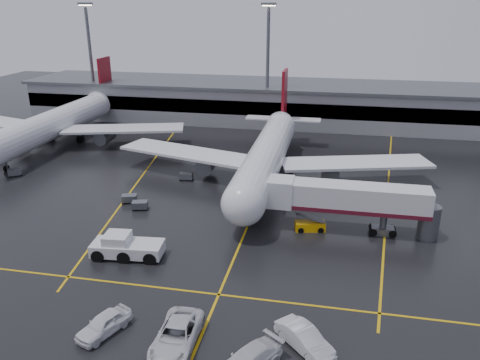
# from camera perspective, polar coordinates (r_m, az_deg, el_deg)

# --- Properties ---
(ground) EXTENTS (220.00, 220.00, 0.00)m
(ground) POSITION_cam_1_polar(r_m,az_deg,el_deg) (65.39, 2.07, -2.80)
(ground) COLOR black
(ground) RESTS_ON ground
(apron_line_centre) EXTENTS (0.25, 90.00, 0.02)m
(apron_line_centre) POSITION_cam_1_polar(r_m,az_deg,el_deg) (65.38, 2.07, -2.79)
(apron_line_centre) COLOR gold
(apron_line_centre) RESTS_ON ground
(apron_line_stop) EXTENTS (60.00, 0.25, 0.02)m
(apron_line_stop) POSITION_cam_1_polar(r_m,az_deg,el_deg) (46.40, -2.54, -13.44)
(apron_line_stop) COLOR gold
(apron_line_stop) RESTS_ON ground
(apron_line_left) EXTENTS (9.99, 69.35, 0.02)m
(apron_line_left) POSITION_cam_1_polar(r_m,az_deg,el_deg) (79.64, -11.05, 1.20)
(apron_line_left) COLOR gold
(apron_line_left) RESTS_ON ground
(apron_line_right) EXTENTS (7.57, 69.64, 0.02)m
(apron_line_right) POSITION_cam_1_polar(r_m,az_deg,el_deg) (74.43, 17.18, -0.76)
(apron_line_right) COLOR gold
(apron_line_right) RESTS_ON ground
(terminal) EXTENTS (122.00, 19.00, 8.60)m
(terminal) POSITION_cam_1_polar(r_m,az_deg,el_deg) (109.75, 6.28, 9.13)
(terminal) COLOR gray
(terminal) RESTS_ON ground
(light_mast_left) EXTENTS (3.00, 1.20, 25.45)m
(light_mast_left) POSITION_cam_1_polar(r_m,az_deg,el_deg) (115.57, -17.35, 14.03)
(light_mast_left) COLOR #595B60
(light_mast_left) RESTS_ON ground
(light_mast_mid) EXTENTS (3.00, 1.20, 25.45)m
(light_mast_mid) POSITION_cam_1_polar(r_m,az_deg,el_deg) (102.92, 3.32, 14.18)
(light_mast_mid) COLOR #595B60
(light_mast_mid) RESTS_ON ground
(main_airliner) EXTENTS (48.80, 45.60, 14.10)m
(main_airliner) POSITION_cam_1_polar(r_m,az_deg,el_deg) (72.92, 3.37, 3.22)
(main_airliner) COLOR silver
(main_airliner) RESTS_ON ground
(second_airliner) EXTENTS (48.80, 45.60, 14.10)m
(second_airliner) POSITION_cam_1_polar(r_m,az_deg,el_deg) (98.40, -20.67, 6.52)
(second_airliner) COLOR silver
(second_airliner) RESTS_ON ground
(jet_bridge) EXTENTS (19.90, 3.40, 6.05)m
(jet_bridge) POSITION_cam_1_polar(r_m,az_deg,el_deg) (57.67, 12.84, -2.40)
(jet_bridge) COLOR silver
(jet_bridge) RESTS_ON ground
(pushback_tractor) EXTENTS (7.86, 3.92, 2.71)m
(pushback_tractor) POSITION_cam_1_polar(r_m,az_deg,el_deg) (53.44, -13.44, -7.77)
(pushback_tractor) COLOR silver
(pushback_tractor) RESTS_ON ground
(belt_loader) EXTENTS (3.80, 2.30, 2.25)m
(belt_loader) POSITION_cam_1_polar(r_m,az_deg,el_deg) (58.40, 8.32, -5.42)
(belt_loader) COLOR #E59D08
(belt_loader) RESTS_ON ground
(service_van_a) EXTENTS (3.32, 6.95, 1.91)m
(service_van_a) POSITION_cam_1_polar(r_m,az_deg,el_deg) (40.42, -7.54, -17.85)
(service_van_a) COLOR silver
(service_van_a) RESTS_ON ground
(service_van_c) EXTENTS (5.26, 5.23, 1.81)m
(service_van_c) POSITION_cam_1_polar(r_m,az_deg,el_deg) (40.22, 7.67, -18.18)
(service_van_c) COLOR silver
(service_van_c) RESTS_ON ground
(service_van_d) EXTENTS (3.81, 5.42, 1.71)m
(service_van_d) POSITION_cam_1_polar(r_m,az_deg,el_deg) (42.93, -15.87, -16.13)
(service_van_d) COLOR white
(service_van_d) RESTS_ON ground
(baggage_cart_a) EXTENTS (2.27, 1.77, 1.12)m
(baggage_cart_a) POSITION_cam_1_polar(r_m,az_deg,el_deg) (64.71, -11.80, -2.90)
(baggage_cart_a) COLOR #595B60
(baggage_cart_a) RESTS_ON ground
(baggage_cart_b) EXTENTS (2.30, 1.85, 1.12)m
(baggage_cart_b) POSITION_cam_1_polar(r_m,az_deg,el_deg) (67.12, -13.02, -2.13)
(baggage_cart_b) COLOR #595B60
(baggage_cart_b) RESTS_ON ground
(baggage_cart_c) EXTENTS (2.15, 1.55, 1.12)m
(baggage_cart_c) POSITION_cam_1_polar(r_m,az_deg,el_deg) (74.04, -6.41, 0.47)
(baggage_cart_c) COLOR #595B60
(baggage_cart_c) RESTS_ON ground
(baggage_cart_e) EXTENTS (2.38, 2.21, 1.12)m
(baggage_cart_e) POSITION_cam_1_polar(r_m,az_deg,el_deg) (83.24, -25.19, 0.87)
(baggage_cart_e) COLOR #595B60
(baggage_cart_e) RESTS_ON ground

